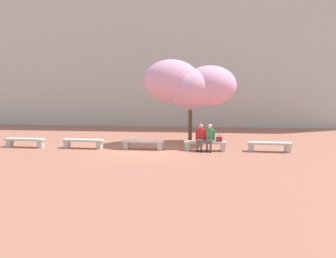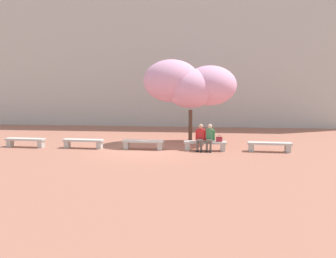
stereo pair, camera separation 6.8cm
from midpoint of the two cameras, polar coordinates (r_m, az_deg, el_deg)
name	(u,v)px [view 2 (the right image)]	position (r m, az deg, el deg)	size (l,w,h in m)	color
ground_plane	(143,149)	(16.27, -4.23, -3.53)	(100.00, 100.00, 0.00)	#9E604C
building_facade	(165,58)	(26.54, -0.40, 12.21)	(28.47, 4.00, 10.41)	#B7B2A8
stone_bench_west_end	(25,141)	(18.26, -23.48, -1.93)	(2.05, 0.51, 0.45)	#BCB7AD
stone_bench_near_west	(83,142)	(16.99, -14.44, -2.21)	(2.05, 0.51, 0.45)	#BCB7AD
stone_bench_center	(143,143)	(16.22, -4.25, -2.46)	(2.05, 0.51, 0.45)	#BCB7AD
stone_bench_near_east	(205,144)	(15.99, 6.60, -2.64)	(2.05, 0.51, 0.45)	#BCB7AD
stone_bench_east_end	(269,145)	(16.34, 17.37, -2.72)	(2.05, 0.51, 0.45)	#BCB7AD
person_seated_left	(200,136)	(15.87, 5.79, -1.28)	(0.50, 0.72, 1.29)	black
person_seated_right	(210,136)	(15.88, 7.38, -1.30)	(0.51, 0.72, 1.29)	black
handbag	(219,139)	(15.95, 9.02, -1.72)	(0.30, 0.15, 0.34)	#A3232D
cherry_tree_main	(190,85)	(17.77, 4.03, 7.68)	(5.00, 3.16, 4.50)	#513828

